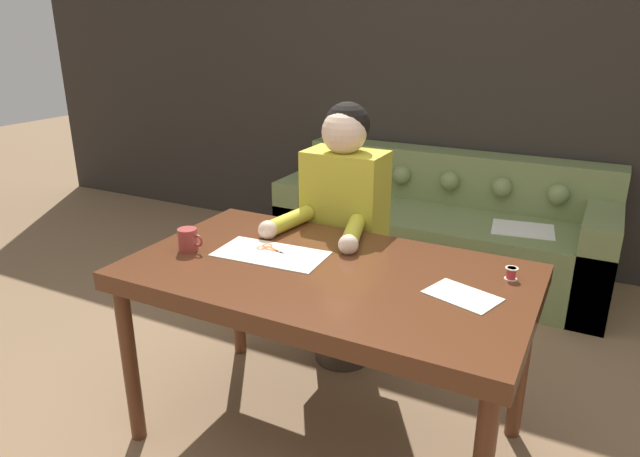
{
  "coord_description": "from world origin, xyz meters",
  "views": [
    {
      "loc": [
        0.83,
        -1.62,
        1.61
      ],
      "look_at": [
        -0.12,
        0.22,
        0.85
      ],
      "focal_mm": 32.0,
      "sensor_mm": 36.0,
      "label": 1
    }
  ],
  "objects_px": {
    "dining_table": "(327,286)",
    "person": "(343,240)",
    "mug": "(188,240)",
    "scissors": "(274,250)",
    "thread_spool": "(511,274)",
    "couch": "(441,231)"
  },
  "relations": [
    {
      "from": "dining_table",
      "to": "scissors",
      "type": "relative_size",
      "value": 6.37
    },
    {
      "from": "dining_table",
      "to": "person",
      "type": "relative_size",
      "value": 1.15
    },
    {
      "from": "mug",
      "to": "couch",
      "type": "bearing_deg",
      "value": 75.07
    },
    {
      "from": "dining_table",
      "to": "scissors",
      "type": "xyz_separation_m",
      "value": [
        -0.26,
        0.05,
        0.08
      ]
    },
    {
      "from": "scissors",
      "to": "mug",
      "type": "distance_m",
      "value": 0.34
    },
    {
      "from": "couch",
      "to": "mug",
      "type": "distance_m",
      "value": 2.03
    },
    {
      "from": "couch",
      "to": "thread_spool",
      "type": "xyz_separation_m",
      "value": [
        0.68,
        -1.59,
        0.48
      ]
    },
    {
      "from": "dining_table",
      "to": "mug",
      "type": "bearing_deg",
      "value": -170.48
    },
    {
      "from": "person",
      "to": "mug",
      "type": "relative_size",
      "value": 11.31
    },
    {
      "from": "person",
      "to": "couch",
      "type": "bearing_deg",
      "value": 84.14
    },
    {
      "from": "mug",
      "to": "scissors",
      "type": "bearing_deg",
      "value": 26.33
    },
    {
      "from": "dining_table",
      "to": "mug",
      "type": "distance_m",
      "value": 0.59
    },
    {
      "from": "couch",
      "to": "thread_spool",
      "type": "relative_size",
      "value": 46.32
    },
    {
      "from": "thread_spool",
      "to": "dining_table",
      "type": "bearing_deg",
      "value": -160.79
    },
    {
      "from": "scissors",
      "to": "thread_spool",
      "type": "relative_size",
      "value": 5.15
    },
    {
      "from": "scissors",
      "to": "couch",
      "type": "bearing_deg",
      "value": 83.32
    },
    {
      "from": "couch",
      "to": "mug",
      "type": "relative_size",
      "value": 18.44
    },
    {
      "from": "person",
      "to": "mug",
      "type": "height_order",
      "value": "person"
    },
    {
      "from": "mug",
      "to": "thread_spool",
      "type": "xyz_separation_m",
      "value": [
        1.18,
        0.31,
        -0.02
      ]
    },
    {
      "from": "dining_table",
      "to": "mug",
      "type": "relative_size",
      "value": 13.06
    },
    {
      "from": "thread_spool",
      "to": "scissors",
      "type": "bearing_deg",
      "value": -169.68
    },
    {
      "from": "dining_table",
      "to": "person",
      "type": "bearing_deg",
      "value": 109.0
    }
  ]
}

